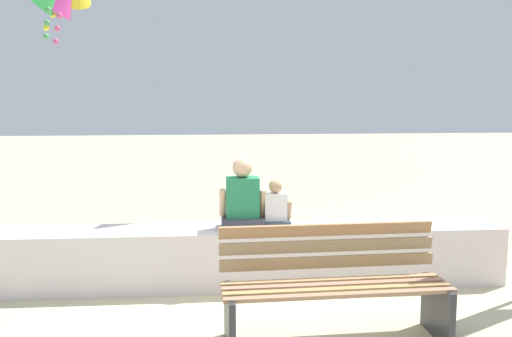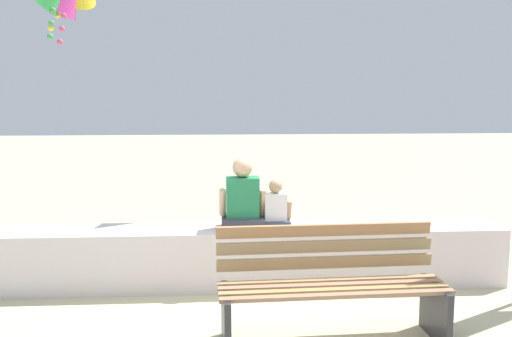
{
  "view_description": "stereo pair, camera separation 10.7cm",
  "coord_description": "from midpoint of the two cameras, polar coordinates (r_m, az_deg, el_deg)",
  "views": [
    {
      "loc": [
        -0.43,
        -4.47,
        1.99
      ],
      "look_at": [
        0.03,
        1.13,
        1.19
      ],
      "focal_mm": 40.16,
      "sensor_mm": 36.0,
      "label": 1
    },
    {
      "loc": [
        -0.32,
        -4.47,
        1.99
      ],
      "look_at": [
        0.03,
        1.13,
        1.19
      ],
      "focal_mm": 40.16,
      "sensor_mm": 36.0,
      "label": 2
    }
  ],
  "objects": [
    {
      "name": "park_bench",
      "position": [
        4.66,
        8.12,
        -11.62
      ],
      "size": [
        1.81,
        0.69,
        0.88
      ],
      "color": "#9B7255",
      "rests_on": "ground"
    },
    {
      "name": "seawall_ledge",
      "position": [
        5.86,
        0.23,
        -8.71
      ],
      "size": [
        5.07,
        0.56,
        0.59
      ],
      "primitive_type": "cube",
      "color": "silver",
      "rests_on": "ground"
    },
    {
      "name": "person_child",
      "position": [
        5.75,
        2.49,
        -4.04
      ],
      "size": [
        0.32,
        0.24,
        0.49
      ],
      "color": "#343F4C",
      "rests_on": "seawall_ledge"
    },
    {
      "name": "ground_plane",
      "position": [
        4.91,
        1.14,
        -15.84
      ],
      "size": [
        40.0,
        40.0,
        0.0
      ],
      "primitive_type": "plane",
      "color": "#BEB891"
    },
    {
      "name": "person_adult",
      "position": [
        5.7,
        -0.8,
        -3.22
      ],
      "size": [
        0.47,
        0.34,
        0.72
      ],
      "color": "#393846",
      "rests_on": "seawall_ledge"
    }
  ]
}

